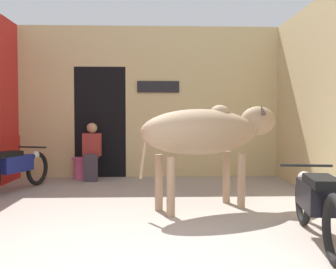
# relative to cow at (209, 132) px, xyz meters

# --- Properties ---
(wall_back_with_doorway) EXTENTS (5.56, 0.93, 3.24)m
(wall_back_with_doorway) POSITION_rel_cow_xyz_m (-1.26, 3.23, 0.38)
(wall_back_with_doorway) COLOR #D1BC84
(wall_back_with_doorway) RESTS_ON ground_plane
(cow) EXTENTS (2.21, 1.37, 1.49)m
(cow) POSITION_rel_cow_xyz_m (0.00, 0.00, 0.00)
(cow) COLOR tan
(cow) RESTS_ON ground_plane
(motorcycle_near) EXTENTS (0.58, 1.91, 0.75)m
(motorcycle_near) POSITION_rel_cow_xyz_m (0.90, -1.54, -0.66)
(motorcycle_near) COLOR black
(motorcycle_near) RESTS_ON ground_plane
(motorcycle_far) EXTENTS (0.79, 1.89, 0.75)m
(motorcycle_far) POSITION_rel_cow_xyz_m (-3.20, 1.36, -0.65)
(motorcycle_far) COLOR black
(motorcycle_far) RESTS_ON ground_plane
(shopkeeper_seated) EXTENTS (0.37, 0.34, 1.18)m
(shopkeeper_seated) POSITION_rel_cow_xyz_m (-2.04, 2.51, -0.45)
(shopkeeper_seated) COLOR #3D3842
(shopkeeper_seated) RESTS_ON ground_plane
(plastic_stool) EXTENTS (0.36, 0.36, 0.45)m
(plastic_stool) POSITION_rel_cow_xyz_m (-2.32, 2.75, -0.84)
(plastic_stool) COLOR #DB6093
(plastic_stool) RESTS_ON ground_plane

